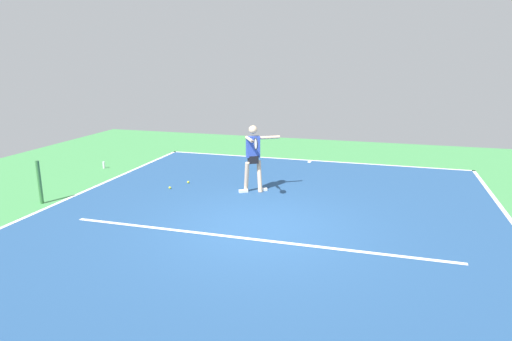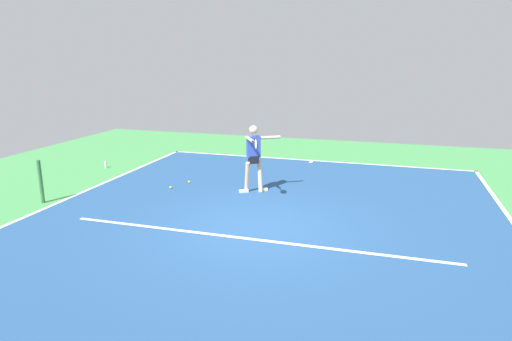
% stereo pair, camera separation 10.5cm
% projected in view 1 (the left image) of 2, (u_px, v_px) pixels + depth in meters
% --- Properties ---
extents(ground_plane, '(21.17, 21.17, 0.00)m').
position_uv_depth(ground_plane, '(260.00, 227.00, 9.29)').
color(ground_plane, '#428E4C').
extents(court_surface, '(10.43, 13.02, 0.00)m').
position_uv_depth(court_surface, '(260.00, 227.00, 9.29)').
color(court_surface, navy).
rests_on(court_surface, ground_plane).
extents(court_line_baseline_near, '(10.43, 0.10, 0.01)m').
position_uv_depth(court_line_baseline_near, '(311.00, 160.00, 15.30)').
color(court_line_baseline_near, white).
rests_on(court_line_baseline_near, ground_plane).
extents(court_line_sideline_right, '(0.10, 13.02, 0.01)m').
position_uv_depth(court_line_sideline_right, '(54.00, 205.00, 10.69)').
color(court_line_sideline_right, white).
rests_on(court_line_sideline_right, ground_plane).
extents(court_line_service, '(7.83, 0.10, 0.01)m').
position_uv_depth(court_line_service, '(250.00, 239.00, 8.67)').
color(court_line_service, white).
rests_on(court_line_service, ground_plane).
extents(court_line_centre_mark, '(0.10, 0.30, 0.01)m').
position_uv_depth(court_line_centre_mark, '(310.00, 162.00, 15.11)').
color(court_line_centre_mark, white).
rests_on(court_line_centre_mark, ground_plane).
extents(net_post, '(0.09, 0.09, 1.07)m').
position_uv_depth(net_post, '(40.00, 182.00, 10.65)').
color(net_post, '#38753D').
rests_on(net_post, ground_plane).
extents(tennis_player, '(0.99, 1.40, 1.78)m').
position_uv_depth(tennis_player, '(254.00, 154.00, 11.44)').
color(tennis_player, beige).
rests_on(tennis_player, ground_plane).
extents(tennis_ball_far_corner, '(0.07, 0.07, 0.07)m').
position_uv_depth(tennis_ball_far_corner, '(170.00, 188.00, 11.97)').
color(tennis_ball_far_corner, yellow).
rests_on(tennis_ball_far_corner, ground_plane).
extents(tennis_ball_by_baseline, '(0.07, 0.07, 0.07)m').
position_uv_depth(tennis_ball_by_baseline, '(188.00, 182.00, 12.50)').
color(tennis_ball_by_baseline, yellow).
rests_on(tennis_ball_by_baseline, ground_plane).
extents(water_bottle, '(0.07, 0.07, 0.22)m').
position_uv_depth(water_bottle, '(104.00, 165.00, 14.18)').
color(water_bottle, white).
rests_on(water_bottle, ground_plane).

